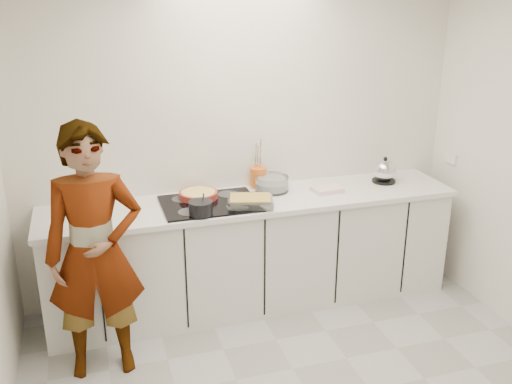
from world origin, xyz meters
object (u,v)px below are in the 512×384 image
object	(u,v)px
utensil_crock	(258,177)
baking_dish	(250,201)
tart_dish	(198,194)
mixing_bowl	(272,184)
kettle	(384,171)
hob	(210,204)
saucepan	(201,208)
cook	(95,254)

from	to	relation	value
utensil_crock	baking_dish	bearing A→B (deg)	-114.97
tart_dish	mixing_bowl	world-z (taller)	mixing_bowl
kettle	utensil_crock	size ratio (longest dim) A/B	1.56
tart_dish	kettle	bearing A→B (deg)	-1.95
hob	baking_dish	bearing A→B (deg)	-26.68
saucepan	kettle	size ratio (longest dim) A/B	0.73
hob	utensil_crock	xyz separation A→B (m)	(0.47, 0.27, 0.08)
tart_dish	saucepan	bearing A→B (deg)	-98.78
mixing_bowl	kettle	xyz separation A→B (m)	(0.97, -0.07, 0.04)
baking_dish	saucepan	bearing A→B (deg)	-170.48
baking_dish	mixing_bowl	xyz separation A→B (m)	(0.27, 0.29, 0.01)
tart_dish	kettle	world-z (taller)	kettle
saucepan	utensil_crock	xyz separation A→B (m)	(0.58, 0.48, 0.02)
saucepan	utensil_crock	distance (m)	0.75
kettle	hob	bearing A→B (deg)	-176.92
saucepan	kettle	bearing A→B (deg)	9.99
saucepan	utensil_crock	bearing A→B (deg)	39.49
mixing_bowl	kettle	size ratio (longest dim) A/B	1.38
hob	saucepan	size ratio (longest dim) A/B	3.86
cook	kettle	bearing A→B (deg)	15.82
hob	utensil_crock	world-z (taller)	utensil_crock
utensil_crock	mixing_bowl	bearing A→B (deg)	-59.21
utensil_crock	cook	bearing A→B (deg)	-150.03
baking_dish	mixing_bowl	world-z (taller)	mixing_bowl
saucepan	cook	world-z (taller)	cook
tart_dish	saucepan	xyz separation A→B (m)	(-0.05, -0.34, 0.02)
hob	baking_dish	distance (m)	0.31
mixing_bowl	baking_dish	bearing A→B (deg)	-132.60
mixing_bowl	cook	world-z (taller)	cook
kettle	utensil_crock	distance (m)	1.06
tart_dish	mixing_bowl	size ratio (longest dim) A/B	1.03
kettle	cook	distance (m)	2.45
kettle	utensil_crock	xyz separation A→B (m)	(-1.04, 0.19, -0.01)
kettle	utensil_crock	bearing A→B (deg)	169.53
tart_dish	kettle	size ratio (longest dim) A/B	1.42
kettle	cook	bearing A→B (deg)	-166.38
baking_dish	utensil_crock	distance (m)	0.46
hob	kettle	bearing A→B (deg)	3.08
hob	cook	size ratio (longest dim) A/B	0.42
tart_dish	saucepan	world-z (taller)	saucepan
baking_dish	kettle	bearing A→B (deg)	10.13
kettle	tart_dish	bearing A→B (deg)	178.05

